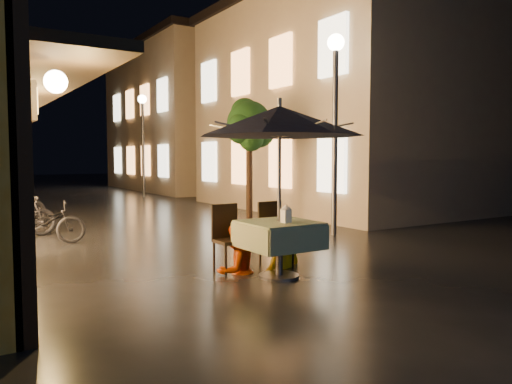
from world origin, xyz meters
TOP-DOWN VIEW (x-y plane):
  - ground at (0.00, 0.00)m, footprint 90.00×90.00m
  - east_building_near at (7.49, 6.50)m, footprint 7.30×9.30m
  - east_building_far at (7.49, 18.00)m, footprint 7.30×10.30m
  - street_tree at (2.41, 4.51)m, footprint 1.43×1.20m
  - streetlamp_near at (3.00, 2.00)m, footprint 0.36×0.36m
  - streetlamp_far at (3.00, 14.00)m, footprint 0.36×0.36m
  - cafe_table at (-0.15, -0.49)m, footprint 0.99×0.99m
  - patio_umbrella at (-0.15, -0.49)m, footprint 2.27×2.27m
  - cafe_chair_left at (-0.55, 0.24)m, footprint 0.42×0.42m
  - cafe_chair_right at (0.25, 0.24)m, footprint 0.42×0.42m
  - table_lantern at (-0.15, -0.66)m, footprint 0.16×0.16m
  - person_orange at (-0.50, 0.09)m, footprint 0.77×0.66m
  - person_yellow at (0.25, 0.05)m, footprint 1.09×0.85m
  - bicycle_0 at (-2.51, 3.97)m, footprint 1.63×0.76m
  - bicycle_1 at (-2.74, 5.12)m, footprint 1.53×0.70m
  - bicycle_2 at (-2.82, 5.34)m, footprint 1.55×0.56m
  - bicycle_3 at (-2.83, 6.82)m, footprint 1.74×0.52m
  - bicycle_4 at (-2.65, 7.67)m, footprint 1.72×1.07m
  - bicycle_5 at (-2.72, 8.12)m, footprint 1.55×0.80m

SIDE VIEW (x-z plane):
  - ground at x=0.00m, z-range 0.00..0.00m
  - bicycle_2 at x=-2.82m, z-range 0.00..0.81m
  - bicycle_0 at x=-2.51m, z-range 0.00..0.82m
  - bicycle_4 at x=-2.65m, z-range 0.00..0.85m
  - bicycle_1 at x=-2.74m, z-range 0.00..0.89m
  - bicycle_5 at x=-2.72m, z-range 0.00..0.89m
  - bicycle_3 at x=-2.83m, z-range 0.00..1.04m
  - cafe_chair_left at x=-0.55m, z-range 0.05..1.03m
  - cafe_chair_right at x=0.25m, z-range 0.05..1.03m
  - cafe_table at x=-0.15m, z-range 0.20..0.98m
  - person_orange at x=-0.50m, z-range 0.00..1.37m
  - person_yellow at x=0.25m, z-range 0.00..1.49m
  - table_lantern at x=-0.15m, z-range 0.79..1.04m
  - patio_umbrella at x=-0.15m, z-range 0.92..3.38m
  - street_tree at x=2.41m, z-range 0.85..4.00m
  - streetlamp_near at x=3.00m, z-range 0.80..5.03m
  - streetlamp_far at x=3.00m, z-range 0.80..5.03m
  - east_building_near at x=7.49m, z-range 0.01..6.81m
  - east_building_far at x=7.49m, z-range 0.01..7.31m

